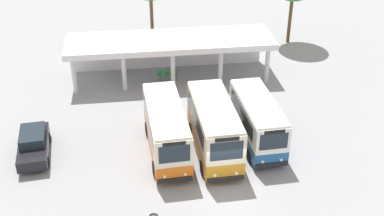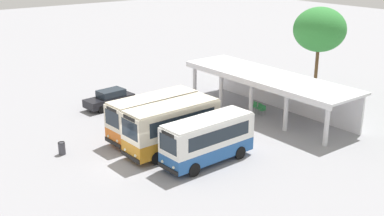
{
  "view_description": "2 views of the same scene",
  "coord_description": "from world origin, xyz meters",
  "px_view_note": "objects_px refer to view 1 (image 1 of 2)",
  "views": [
    {
      "loc": [
        -4.69,
        -20.91,
        17.79
      ],
      "look_at": [
        -1.0,
        7.14,
        1.32
      ],
      "focal_mm": 44.46,
      "sensor_mm": 36.0,
      "label": 1
    },
    {
      "loc": [
        25.3,
        -14.15,
        13.64
      ],
      "look_at": [
        -2.3,
        7.16,
        1.88
      ],
      "focal_mm": 44.63,
      "sensor_mm": 36.0,
      "label": 2
    }
  ],
  "objects_px": {
    "city_bus_middle_cream": "(257,119)",
    "parked_car_flank": "(33,144)",
    "waiting_chair_end_by_column": "(160,74)",
    "waiting_chair_second_from_end": "(167,74)",
    "city_bus_nearest_orange": "(166,128)",
    "waiting_chair_middle_seat": "(174,74)",
    "city_bus_second_in_row": "(214,127)"
  },
  "relations": [
    {
      "from": "city_bus_middle_cream",
      "to": "parked_car_flank",
      "type": "distance_m",
      "value": 14.3
    },
    {
      "from": "waiting_chair_end_by_column",
      "to": "waiting_chair_second_from_end",
      "type": "bearing_deg",
      "value": -0.06
    },
    {
      "from": "city_bus_nearest_orange",
      "to": "waiting_chair_end_by_column",
      "type": "distance_m",
      "value": 10.37
    },
    {
      "from": "city_bus_middle_cream",
      "to": "waiting_chair_second_from_end",
      "type": "relative_size",
      "value": 7.85
    },
    {
      "from": "city_bus_nearest_orange",
      "to": "parked_car_flank",
      "type": "height_order",
      "value": "city_bus_nearest_orange"
    },
    {
      "from": "waiting_chair_end_by_column",
      "to": "waiting_chair_middle_seat",
      "type": "bearing_deg",
      "value": -6.03
    },
    {
      "from": "city_bus_nearest_orange",
      "to": "waiting_chair_second_from_end",
      "type": "height_order",
      "value": "city_bus_nearest_orange"
    },
    {
      "from": "city_bus_nearest_orange",
      "to": "city_bus_second_in_row",
      "type": "height_order",
      "value": "city_bus_second_in_row"
    },
    {
      "from": "city_bus_middle_cream",
      "to": "waiting_chair_second_from_end",
      "type": "height_order",
      "value": "city_bus_middle_cream"
    },
    {
      "from": "city_bus_second_in_row",
      "to": "waiting_chair_second_from_end",
      "type": "distance_m",
      "value": 10.98
    },
    {
      "from": "city_bus_second_in_row",
      "to": "city_bus_nearest_orange",
      "type": "bearing_deg",
      "value": 172.32
    },
    {
      "from": "parked_car_flank",
      "to": "waiting_chair_middle_seat",
      "type": "height_order",
      "value": "parked_car_flank"
    },
    {
      "from": "city_bus_second_in_row",
      "to": "parked_car_flank",
      "type": "bearing_deg",
      "value": 174.07
    },
    {
      "from": "parked_car_flank",
      "to": "waiting_chair_end_by_column",
      "type": "bearing_deg",
      "value": 47.78
    },
    {
      "from": "city_bus_second_in_row",
      "to": "city_bus_middle_cream",
      "type": "relative_size",
      "value": 1.05
    },
    {
      "from": "waiting_chair_middle_seat",
      "to": "city_bus_middle_cream",
      "type": "bearing_deg",
      "value": -65.59
    },
    {
      "from": "city_bus_second_in_row",
      "to": "waiting_chair_end_by_column",
      "type": "xyz_separation_m",
      "value": [
        -2.66,
        10.69,
        -1.38
      ]
    },
    {
      "from": "city_bus_second_in_row",
      "to": "city_bus_middle_cream",
      "type": "bearing_deg",
      "value": 14.41
    },
    {
      "from": "waiting_chair_end_by_column",
      "to": "waiting_chair_second_from_end",
      "type": "xyz_separation_m",
      "value": [
        0.59,
        -0.0,
        0.0
      ]
    },
    {
      "from": "waiting_chair_second_from_end",
      "to": "waiting_chair_middle_seat",
      "type": "distance_m",
      "value": 0.6
    },
    {
      "from": "parked_car_flank",
      "to": "waiting_chair_middle_seat",
      "type": "xyz_separation_m",
      "value": [
        9.81,
        9.39,
        -0.31
      ]
    },
    {
      "from": "waiting_chair_end_by_column",
      "to": "city_bus_middle_cream",
      "type": "bearing_deg",
      "value": -60.46
    },
    {
      "from": "city_bus_second_in_row",
      "to": "waiting_chair_second_from_end",
      "type": "xyz_separation_m",
      "value": [
        -2.07,
        10.69,
        -1.38
      ]
    },
    {
      "from": "parked_car_flank",
      "to": "waiting_chair_middle_seat",
      "type": "distance_m",
      "value": 13.59
    },
    {
      "from": "city_bus_middle_cream",
      "to": "waiting_chair_end_by_column",
      "type": "xyz_separation_m",
      "value": [
        -5.63,
        9.93,
        -1.2
      ]
    },
    {
      "from": "city_bus_middle_cream",
      "to": "waiting_chair_middle_seat",
      "type": "height_order",
      "value": "city_bus_middle_cream"
    },
    {
      "from": "city_bus_second_in_row",
      "to": "waiting_chair_end_by_column",
      "type": "height_order",
      "value": "city_bus_second_in_row"
    },
    {
      "from": "city_bus_nearest_orange",
      "to": "waiting_chair_middle_seat",
      "type": "distance_m",
      "value": 10.35
    },
    {
      "from": "city_bus_middle_cream",
      "to": "waiting_chair_end_by_column",
      "type": "bearing_deg",
      "value": 119.54
    },
    {
      "from": "city_bus_second_in_row",
      "to": "waiting_chair_middle_seat",
      "type": "height_order",
      "value": "city_bus_second_in_row"
    },
    {
      "from": "waiting_chair_second_from_end",
      "to": "waiting_chair_middle_seat",
      "type": "xyz_separation_m",
      "value": [
        0.59,
        -0.12,
        0.0
      ]
    },
    {
      "from": "city_bus_middle_cream",
      "to": "parked_car_flank",
      "type": "bearing_deg",
      "value": 178.35
    }
  ]
}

